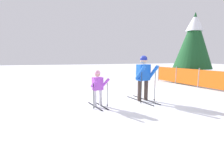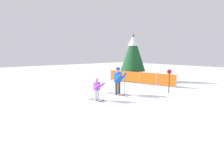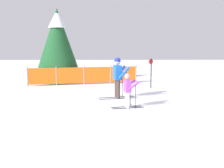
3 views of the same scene
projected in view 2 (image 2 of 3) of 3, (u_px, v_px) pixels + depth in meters
ground_plane at (117, 94)px, 11.18m from camera, size 60.00×60.00×0.00m
skier_adult at (118, 78)px, 10.94m from camera, size 1.69×0.82×1.75m
skier_child at (97, 87)px, 9.59m from camera, size 1.21×0.62×1.25m
safety_fence at (140, 77)px, 15.04m from camera, size 6.17×1.37×1.08m
conifer_far at (133, 52)px, 16.43m from camera, size 2.37×2.37×4.40m
trail_marker at (169, 79)px, 11.38m from camera, size 0.24×0.18×1.56m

